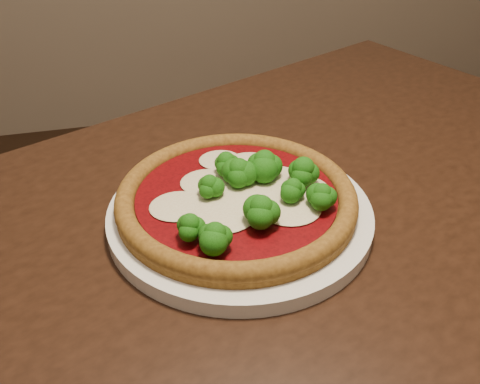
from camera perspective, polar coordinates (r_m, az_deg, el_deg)
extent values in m
cube|color=black|center=(0.62, 6.20, -6.52)|extent=(1.40, 1.21, 0.04)
cylinder|color=black|center=(1.35, 11.51, -1.54)|extent=(0.06, 0.06, 0.71)
cylinder|color=silver|center=(0.62, 0.00, -2.35)|extent=(0.31, 0.31, 0.02)
cylinder|color=brown|center=(0.62, -0.38, -0.98)|extent=(0.28, 0.28, 0.01)
torus|color=brown|center=(0.61, -0.39, -0.45)|extent=(0.28, 0.28, 0.02)
cylinder|color=#650408|center=(0.61, -0.39, -0.41)|extent=(0.23, 0.23, 0.00)
ellipsoid|color=beige|center=(0.62, 6.38, -0.15)|extent=(0.06, 0.05, 0.00)
ellipsoid|color=beige|center=(0.59, 5.41, -1.84)|extent=(0.07, 0.06, 0.01)
ellipsoid|color=beige|center=(0.68, -2.18, 3.47)|extent=(0.05, 0.05, 0.00)
ellipsoid|color=beige|center=(0.60, -6.63, -1.49)|extent=(0.06, 0.06, 0.01)
ellipsoid|color=beige|center=(0.67, 0.97, 2.99)|extent=(0.07, 0.06, 0.01)
ellipsoid|color=beige|center=(0.63, -3.57, 1.09)|extent=(0.06, 0.06, 0.01)
ellipsoid|color=beige|center=(0.63, 3.80, 0.91)|extent=(0.09, 0.08, 0.01)
ellipsoid|color=beige|center=(0.58, -1.97, -2.31)|extent=(0.08, 0.07, 0.01)
ellipsoid|color=beige|center=(0.61, 0.46, -0.15)|extent=(0.10, 0.09, 0.01)
ellipsoid|color=beige|center=(0.63, 6.99, 0.41)|extent=(0.05, 0.05, 0.00)
ellipsoid|color=#207A13|center=(0.63, 2.63, 3.11)|extent=(0.05, 0.05, 0.04)
ellipsoid|color=#207A13|center=(0.64, -1.50, 3.20)|extent=(0.04, 0.04, 0.03)
ellipsoid|color=#207A13|center=(0.52, -2.66, -4.61)|extent=(0.04, 0.04, 0.03)
ellipsoid|color=#207A13|center=(0.61, -0.13, 2.30)|extent=(0.04, 0.04, 0.04)
ellipsoid|color=#207A13|center=(0.60, -3.27, 0.78)|extent=(0.03, 0.03, 0.03)
ellipsoid|color=#207A13|center=(0.59, 8.71, -0.25)|extent=(0.04, 0.04, 0.03)
ellipsoid|color=#207A13|center=(0.59, 5.67, 0.40)|extent=(0.03, 0.03, 0.03)
ellipsoid|color=#207A13|center=(0.54, -5.36, -3.53)|extent=(0.04, 0.04, 0.03)
ellipsoid|color=#207A13|center=(0.55, 2.29, -1.82)|extent=(0.04, 0.04, 0.04)
ellipsoid|color=#207A13|center=(0.62, 6.77, 2.38)|extent=(0.05, 0.05, 0.04)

